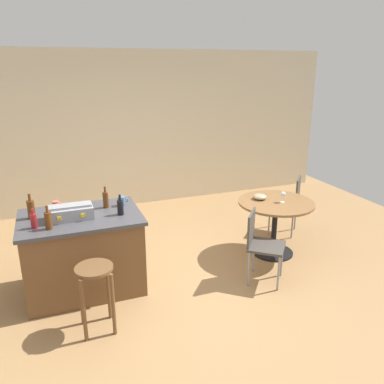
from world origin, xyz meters
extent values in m
plane|color=#A37A4C|center=(0.00, 0.00, 0.00)|extent=(8.80, 8.80, 0.00)
cube|color=beige|center=(0.00, 2.97, 1.35)|extent=(8.00, 0.10, 2.70)
cube|color=brown|center=(-0.92, 0.33, 0.42)|extent=(1.22, 0.83, 0.85)
cube|color=#424247|center=(-0.92, 0.33, 0.87)|extent=(1.28, 0.89, 0.04)
cylinder|color=brown|center=(-0.76, -0.33, 0.32)|extent=(0.04, 0.04, 0.64)
cylinder|color=brown|center=(-1.03, -0.33, 0.32)|extent=(0.04, 0.04, 0.64)
cylinder|color=brown|center=(-1.03, -0.59, 0.32)|extent=(0.04, 0.04, 0.64)
cylinder|color=brown|center=(-0.76, -0.59, 0.32)|extent=(0.04, 0.04, 0.64)
cylinder|color=brown|center=(-0.89, -0.46, 0.66)|extent=(0.35, 0.35, 0.03)
cylinder|color=black|center=(1.54, 0.31, 0.01)|extent=(0.54, 0.54, 0.02)
cylinder|color=black|center=(1.54, 0.31, 0.36)|extent=(0.07, 0.07, 0.71)
cylinder|color=olive|center=(1.54, 0.31, 0.73)|extent=(0.99, 0.99, 0.03)
cube|color=#47423D|center=(2.05, 0.87, 0.48)|extent=(0.57, 0.57, 0.03)
cube|color=#47423D|center=(2.19, 0.74, 0.68)|extent=(0.26, 0.28, 0.40)
cylinder|color=gray|center=(2.06, 0.63, 0.23)|extent=(0.02, 0.02, 0.47)
cylinder|color=gray|center=(2.29, 0.88, 0.23)|extent=(0.02, 0.02, 0.47)
cylinder|color=gray|center=(2.04, 1.11, 0.23)|extent=(0.02, 0.02, 0.47)
cylinder|color=gray|center=(1.81, 0.86, 0.23)|extent=(0.02, 0.02, 0.47)
cube|color=#47423D|center=(1.07, -0.26, 0.45)|extent=(0.56, 0.56, 0.03)
cube|color=#47423D|center=(0.92, -0.14, 0.65)|extent=(0.25, 0.29, 0.40)
cylinder|color=gray|center=(1.05, -0.02, 0.22)|extent=(0.02, 0.02, 0.43)
cylinder|color=gray|center=(0.83, -0.29, 0.22)|extent=(0.02, 0.02, 0.43)
cylinder|color=gray|center=(1.09, -0.50, 0.22)|extent=(0.02, 0.02, 0.43)
cylinder|color=gray|center=(1.31, -0.24, 0.22)|extent=(0.02, 0.02, 0.43)
cube|color=gray|center=(-1.02, 0.28, 0.95)|extent=(0.46, 0.25, 0.13)
cube|color=gray|center=(-1.02, 0.28, 1.03)|extent=(0.44, 0.15, 0.02)
cube|color=yellow|center=(-1.14, 0.15, 0.95)|extent=(0.04, 0.01, 0.04)
cube|color=yellow|center=(-0.91, 0.15, 0.95)|extent=(0.04, 0.01, 0.04)
cylinder|color=#603314|center=(-1.41, 0.43, 0.99)|extent=(0.08, 0.08, 0.20)
cylinder|color=#603314|center=(-1.41, 0.43, 1.12)|extent=(0.03, 0.03, 0.08)
cylinder|color=#603314|center=(-1.24, 0.07, 0.98)|extent=(0.07, 0.07, 0.18)
cylinder|color=#603314|center=(-1.24, 0.07, 1.10)|extent=(0.03, 0.03, 0.07)
cylinder|color=maroon|center=(-1.38, 0.14, 0.96)|extent=(0.06, 0.06, 0.15)
cylinder|color=maroon|center=(-1.38, 0.14, 1.06)|extent=(0.02, 0.02, 0.06)
cylinder|color=black|center=(-0.51, 0.20, 0.97)|extent=(0.07, 0.07, 0.16)
cylinder|color=black|center=(-0.51, 0.20, 1.08)|extent=(0.03, 0.03, 0.06)
cylinder|color=#603314|center=(-0.62, 0.48, 0.98)|extent=(0.06, 0.06, 0.18)
cylinder|color=#603314|center=(-0.62, 0.48, 1.10)|extent=(0.02, 0.02, 0.07)
cylinder|color=#4C7099|center=(-0.44, 0.48, 0.94)|extent=(0.09, 0.09, 0.11)
torus|color=#4C7099|center=(-0.38, 0.48, 0.95)|extent=(0.05, 0.01, 0.05)
cylinder|color=#DB6651|center=(-1.16, 0.62, 0.94)|extent=(0.07, 0.07, 0.10)
torus|color=#DB6651|center=(-1.11, 0.62, 0.94)|extent=(0.05, 0.01, 0.05)
cylinder|color=silver|center=(1.61, 0.26, 0.74)|extent=(0.06, 0.06, 0.00)
cylinder|color=silver|center=(1.61, 0.26, 0.79)|extent=(0.01, 0.01, 0.08)
ellipsoid|color=silver|center=(1.61, 0.26, 0.85)|extent=(0.07, 0.07, 0.06)
ellipsoid|color=tan|center=(1.39, 0.47, 0.78)|extent=(0.18, 0.18, 0.07)
camera|label=1|loc=(-1.16, -3.72, 2.43)|focal=36.02mm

